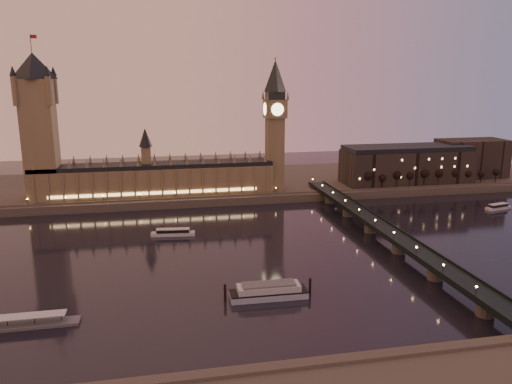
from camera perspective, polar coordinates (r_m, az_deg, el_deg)
ground at (r=281.26m, az=-2.94°, el=-6.90°), size 700.00×700.00×0.00m
far_embankment at (r=441.77m, az=-2.25°, el=0.99°), size 560.00×130.00×6.00m
palace_of_westminster at (r=389.66m, az=-11.47°, el=1.87°), size 180.00×26.62×52.00m
victoria_tower at (r=392.32m, az=-23.61°, el=7.62°), size 31.68×31.68×118.00m
big_ben at (r=394.54m, az=2.18°, el=8.47°), size 17.68×17.68×104.00m
westminster_bridge at (r=305.57m, az=14.35°, el=-4.56°), size 13.20×260.00×15.30m
city_block at (r=462.14m, az=19.11°, el=3.24°), size 155.00×45.00×34.00m
bare_tree_0 at (r=413.83m, az=12.53°, el=1.59°), size 6.17×6.17×12.55m
bare_tree_1 at (r=419.28m, az=14.18°, el=1.65°), size 6.17×6.17×12.55m
bare_tree_2 at (r=425.06m, az=15.79°, el=1.70°), size 6.17×6.17×12.55m
bare_tree_3 at (r=431.17m, az=17.35°, el=1.76°), size 6.17×6.17×12.55m
bare_tree_4 at (r=437.59m, az=18.86°, el=1.81°), size 6.17×6.17×12.55m
bare_tree_5 at (r=444.31m, az=20.33°, el=1.86°), size 6.17×6.17×12.55m
bare_tree_6 at (r=451.31m, az=21.76°, el=1.91°), size 6.17×6.17×12.55m
bare_tree_7 at (r=458.58m, az=23.14°, el=1.95°), size 6.17×6.17×12.55m
bare_tree_8 at (r=466.12m, az=24.48°, el=1.99°), size 6.17×6.17×12.55m
bare_tree_9 at (r=473.89m, az=25.78°, el=2.03°), size 6.17×6.17×12.55m
cruise_boat_a at (r=313.26m, az=-9.46°, el=-4.58°), size 27.27×8.78×4.29m
cruise_boat_c at (r=409.45m, az=25.95°, el=-1.52°), size 21.61×10.29×4.17m
moored_barge at (r=226.01m, az=1.46°, el=-11.26°), size 39.90×10.37×7.31m
pontoon_pier at (r=222.85m, az=-25.04°, el=-13.50°), size 42.02×7.00×11.20m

